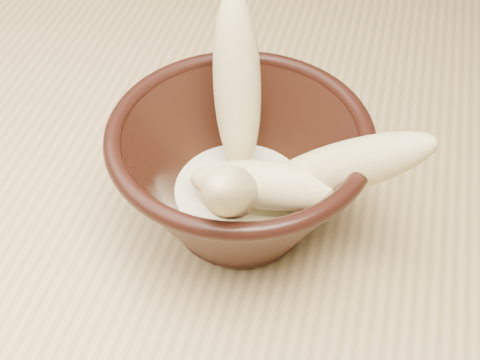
% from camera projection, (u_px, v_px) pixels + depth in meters
% --- Properties ---
extents(table, '(1.20, 0.80, 0.75)m').
position_uv_depth(table, '(353.00, 224.00, 0.70)').
color(table, tan).
rests_on(table, ground).
extents(bowl, '(0.21, 0.21, 0.12)m').
position_uv_depth(bowl, '(240.00, 172.00, 0.55)').
color(bowl, black).
rests_on(bowl, table).
extents(milk_puddle, '(0.12, 0.12, 0.02)m').
position_uv_depth(milk_puddle, '(240.00, 195.00, 0.57)').
color(milk_puddle, '#F1E9C1').
rests_on(milk_puddle, bowl).
extents(banana_upright, '(0.07, 0.09, 0.16)m').
position_uv_depth(banana_upright, '(237.00, 86.00, 0.54)').
color(banana_upright, '#E1D085').
rests_on(banana_upright, bowl).
extents(banana_right, '(0.16, 0.06, 0.13)m').
position_uv_depth(banana_right, '(339.00, 168.00, 0.51)').
color(banana_right, '#E1D085').
rests_on(banana_right, bowl).
extents(banana_across, '(0.14, 0.04, 0.06)m').
position_uv_depth(banana_across, '(268.00, 185.00, 0.53)').
color(banana_across, '#E1D085').
rests_on(banana_across, bowl).
extents(banana_front, '(0.06, 0.14, 0.15)m').
position_uv_depth(banana_front, '(231.00, 192.00, 0.48)').
color(banana_front, '#E1D085').
rests_on(banana_front, bowl).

